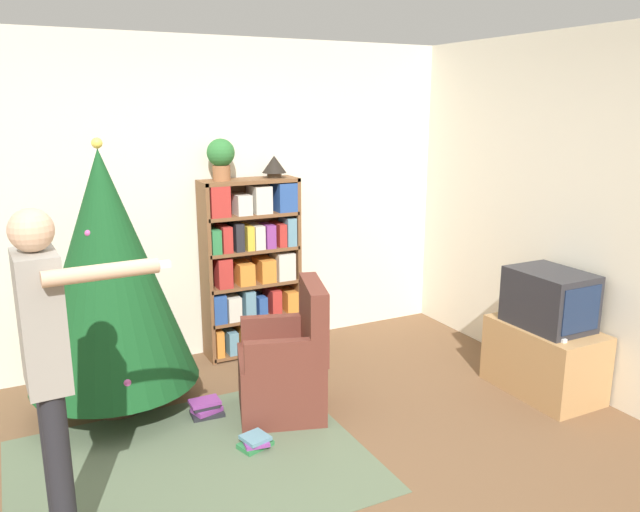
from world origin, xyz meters
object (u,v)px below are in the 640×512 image
at_px(christmas_tree, 108,270).
at_px(potted_plant, 221,156).
at_px(armchair, 287,368).
at_px(standing_person, 47,355).
at_px(television, 550,299).
at_px(bookshelf, 251,267).
at_px(table_lamp, 274,165).

xyz_separation_m(christmas_tree, potted_plant, (0.99, 0.56, 0.67)).
relative_size(armchair, standing_person, 0.56).
bearing_deg(armchair, television, 89.93).
bearing_deg(bookshelf, table_lamp, 1.79).
xyz_separation_m(armchair, table_lamp, (0.41, 1.13, 1.27)).
distance_m(bookshelf, standing_person, 2.51).
height_order(bookshelf, christmas_tree, christmas_tree).
xyz_separation_m(potted_plant, table_lamp, (0.45, 0.00, -0.09)).
bearing_deg(christmas_tree, standing_person, -109.40).
distance_m(christmas_tree, table_lamp, 1.65).
height_order(standing_person, table_lamp, table_lamp).
bearing_deg(potted_plant, standing_person, -127.94).
height_order(armchair, table_lamp, table_lamp).
bearing_deg(television, armchair, 162.42).
relative_size(television, armchair, 0.62).
xyz_separation_m(standing_person, table_lamp, (1.90, 1.86, 0.61)).
xyz_separation_m(armchair, potted_plant, (-0.04, 1.13, 1.35)).
height_order(television, table_lamp, table_lamp).
bearing_deg(bookshelf, armchair, -99.02).
relative_size(television, table_lamp, 2.84).
xyz_separation_m(bookshelf, armchair, (-0.18, -1.12, -0.43)).
xyz_separation_m(standing_person, potted_plant, (1.45, 1.86, 0.70)).
bearing_deg(christmas_tree, television, -21.94).
xyz_separation_m(television, standing_person, (-3.31, -0.16, 0.26)).
bearing_deg(television, christmas_tree, 158.06).
relative_size(bookshelf, television, 2.62).
bearing_deg(table_lamp, christmas_tree, -158.96).
distance_m(television, standing_person, 3.32).
relative_size(standing_person, table_lamp, 8.25).
xyz_separation_m(christmas_tree, table_lamp, (1.44, 0.56, 0.58)).
relative_size(christmas_tree, table_lamp, 9.36).
bearing_deg(table_lamp, bookshelf, -178.21).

